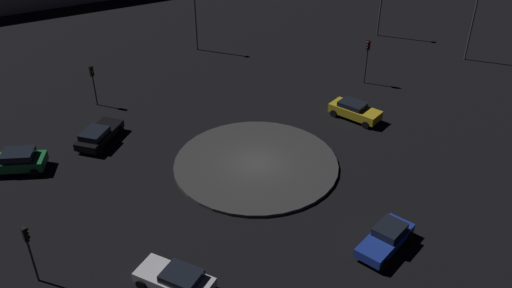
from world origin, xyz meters
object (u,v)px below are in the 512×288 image
Objects in this scene: car_black at (99,135)px; traffic_light_northeast at (93,78)px; car_blue at (386,238)px; traffic_light_southeast at (367,53)px; streetlamp_southeast at (475,12)px; car_yellow at (355,110)px; streetlamp_east at (195,7)px; car_green at (15,161)px; car_white at (176,279)px; traffic_light_northwest at (28,243)px.

traffic_light_northeast is at bearing 31.99° from car_black.
car_blue is at bearing -103.89° from car_black.
streetlamp_southeast reaches higher than traffic_light_southeast.
streetlamp_east is at bearing 173.65° from car_yellow.
car_green is 26.46m from car_blue.
traffic_light_northeast reaches higher than car_green.
car_yellow is at bearing 27.77° from traffic_light_northeast.
car_white is 40.96m from streetlamp_southeast.
car_yellow is (4.97, -26.37, -0.04)m from car_green.
streetlamp_east is at bearing -59.86° from car_white.
streetlamp_east reaches higher than car_yellow.
traffic_light_northwest reaches higher than car_white.
traffic_light_northwest reaches higher than traffic_light_northeast.
car_blue is 22.72m from traffic_light_southeast.
streetlamp_southeast reaches higher than car_yellow.
traffic_light_northeast is (20.82, -0.31, -0.11)m from traffic_light_northwest.
car_green reaches higher than car_black.
car_white is 1.25× the size of traffic_light_northeast.
car_blue reaches higher than car_black.
streetlamp_east is at bearing 78.84° from streetlamp_southeast.
traffic_light_northeast is 0.47× the size of streetlamp_southeast.
traffic_light_southeast is 18.59m from streetlamp_east.
car_black is at bearing -28.12° from traffic_light_southeast.
car_black is 14.68m from traffic_light_northwest.
traffic_light_northeast reaches higher than car_yellow.
traffic_light_northwest is at bearing 22.43° from car_white.
traffic_light_southeast is (22.09, -4.78, 2.33)m from car_blue.
traffic_light_northwest is at bearing -42.00° from car_blue.
car_white is (-12.64, -11.83, -0.08)m from car_green.
car_blue is 28.36m from traffic_light_northeast.
traffic_light_northwest is 20.83m from traffic_light_northeast.
car_white is (-15.87, -6.35, 0.02)m from car_black.
car_black is at bearing -148.76° from car_green.
streetlamp_southeast is at bearing -158.11° from car_green.
car_green is at bearing -25.85° from traffic_light_southeast.
car_yellow is 0.99× the size of traffic_light_southeast.
car_white is (-2.04, 12.42, 0.00)m from car_blue.
traffic_light_northeast is 0.49× the size of streetlamp_east.
traffic_light_southeast reaches higher than car_blue.
streetlamp_southeast is at bearing 49.40° from traffic_light_northeast.
car_green is 25.45m from streetlamp_east.
traffic_light_southeast is 24.69m from traffic_light_northeast.
traffic_light_northwest reaches higher than car_blue.
car_blue is at bearing 30.35° from traffic_light_southeast.
traffic_light_northwest is at bearing -98.88° from car_yellow.
traffic_light_northwest is at bearing -162.94° from car_black.
traffic_light_northeast is at bearing -38.86° from car_white.
car_yellow is at bearing -62.75° from car_black.
car_green is 0.59× the size of streetlamp_east.
car_green is at bearing -124.26° from car_yellow.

